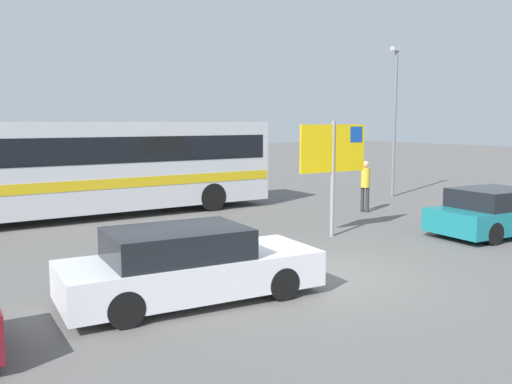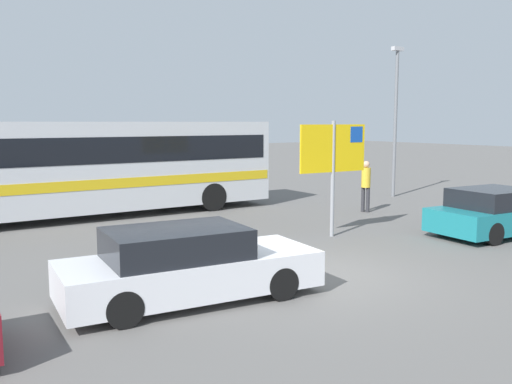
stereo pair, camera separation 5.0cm
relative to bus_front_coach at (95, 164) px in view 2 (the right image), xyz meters
name	(u,v)px [view 2 (the right image)]	position (x,y,z in m)	size (l,w,h in m)	color
ground	(318,275)	(1.61, -9.65, -1.78)	(120.00, 120.00, 0.00)	#605E5B
bus_front_coach	(95,164)	(0.00, 0.00, 0.00)	(12.37, 2.46, 3.17)	silver
ferry_sign	(334,153)	(4.52, -6.81, 0.54)	(2.20, 0.15, 3.20)	gray
car_white	(187,265)	(-1.35, -9.60, -1.15)	(4.71, 2.14, 1.32)	silver
car_teal	(497,213)	(8.46, -9.22, -1.15)	(4.15, 2.11, 1.32)	#19757F
pedestrian_near_sign	(366,182)	(8.22, -4.30, -0.71)	(0.32, 0.32, 1.81)	#2D2D33
lamp_post_left_side	(396,115)	(12.12, -2.00, 1.66)	(0.56, 0.20, 6.25)	slate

